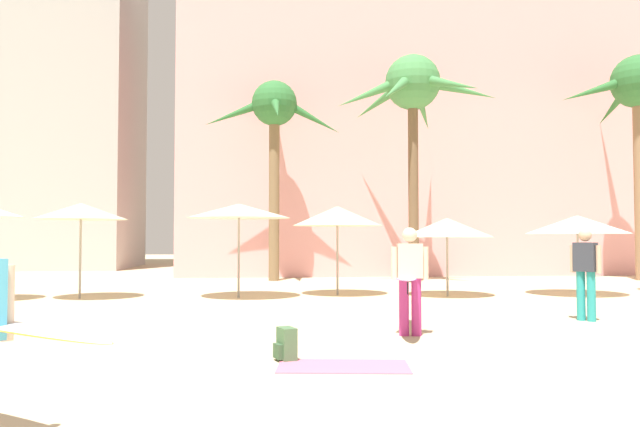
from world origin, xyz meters
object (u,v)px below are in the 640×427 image
Objects in this scene: cafe_umbrella_6 at (447,228)px; backpack at (286,345)px; cafe_umbrella_0 at (577,225)px; cafe_umbrella_5 at (239,211)px; palm_tree_left at (274,118)px; palm_tree_far_left at (413,93)px; palm_tree_center at (639,96)px; cafe_umbrella_4 at (337,216)px; beach_towel at (343,366)px; person_near_right at (408,277)px; cafe_umbrella_2 at (81,211)px; person_far_right at (586,270)px.

backpack is at bearing -119.23° from cafe_umbrella_6.
cafe_umbrella_5 reaches higher than cafe_umbrella_0.
palm_tree_left is 11.53m from cafe_umbrella_0.
palm_tree_center is at bearing 1.46° from palm_tree_far_left.
cafe_umbrella_4 reaches higher than backpack.
backpack is at bearing 145.54° from beach_towel.
palm_tree_left reaches higher than cafe_umbrella_0.
cafe_umbrella_2 is at bearing 53.51° from person_near_right.
person_far_right is (0.58, -10.78, -5.91)m from palm_tree_far_left.
palm_tree_left is 2.75× the size of cafe_umbrella_5.
cafe_umbrella_6 is (-3.70, 0.08, -0.09)m from cafe_umbrella_0.
cafe_umbrella_5 is at bearing 179.28° from cafe_umbrella_6.
beach_towel is (-7.84, -8.98, -1.95)m from cafe_umbrella_0.
backpack is 6.76m from person_far_right.
cafe_umbrella_5 is at bearing -159.43° from palm_tree_center.
palm_tree_far_left is at bearing 27.13° from cafe_umbrella_2.
palm_tree_center is at bearing 22.46° from cafe_umbrella_4.
cafe_umbrella_4 is 9.99m from beach_towel.
cafe_umbrella_6 is at bearing -0.72° from cafe_umbrella_5.
palm_tree_left is 4.32× the size of person_far_right.
beach_towel is (-4.60, -14.54, -6.86)m from palm_tree_far_left.
palm_tree_center is at bearing -36.80° from person_near_right.
cafe_umbrella_0 is at bearing -153.48° from person_far_right.
palm_tree_center reaches higher than person_near_right.
palm_tree_left is at bearing 164.80° from palm_tree_far_left.
cafe_umbrella_2 is 1.00× the size of cafe_umbrella_4.
cafe_umbrella_5 is 5.67m from cafe_umbrella_6.
palm_tree_center reaches higher than person_far_right.
person_far_right is (3.77, 1.31, 0.03)m from person_near_right.
palm_tree_center reaches higher than palm_tree_far_left.
cafe_umbrella_4 is at bearing -92.49° from person_far_right.
palm_tree_left is 2.60× the size of person_near_right.
cafe_umbrella_6 is (-0.47, -5.48, -5.00)m from palm_tree_far_left.
palm_tree_left is at bearing 123.51° from cafe_umbrella_6.
cafe_umbrella_0 is 12.17m from backpack.
palm_tree_center is 3.46× the size of cafe_umbrella_6.
cafe_umbrella_2 is 6.83m from cafe_umbrella_4.
palm_tree_far_left is 3.33× the size of cafe_umbrella_6.
cafe_umbrella_6 reaches higher than beach_towel.
person_near_right is at bearing -17.38° from person_far_right.
person_far_right is (5.86, 3.30, 0.76)m from backpack.
palm_tree_far_left is at bearing -128.85° from backpack.
cafe_umbrella_2 is at bearing 178.60° from cafe_umbrella_6.
palm_tree_left is 2.70× the size of cafe_umbrella_0.
cafe_umbrella_4 is at bearing 168.12° from cafe_umbrella_6.
backpack is 2.97m from person_near_right.
cafe_umbrella_5 is (4.11, -0.17, 0.02)m from cafe_umbrella_2.
backpack reaches higher than beach_towel.
cafe_umbrella_2 is 1.43× the size of person_far_right.
cafe_umbrella_0 is (3.24, -5.56, -4.92)m from palm_tree_far_left.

